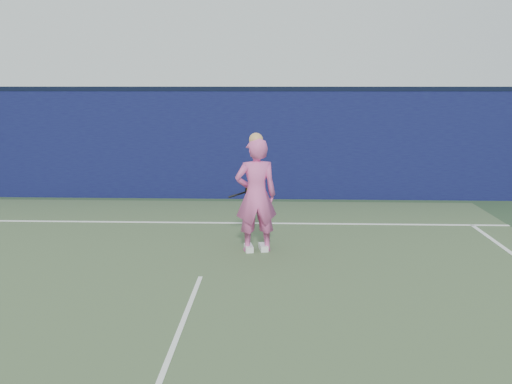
{
  "coord_description": "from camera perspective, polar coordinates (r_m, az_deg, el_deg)",
  "views": [
    {
      "loc": [
        1.03,
        -6.15,
        2.65
      ],
      "look_at": [
        0.73,
        2.26,
        0.97
      ],
      "focal_mm": 38.0,
      "sensor_mm": 36.0,
      "label": 1
    }
  ],
  "objects": [
    {
      "name": "ground",
      "position": [
        6.77,
        -7.03,
        -11.85
      ],
      "size": [
        80.0,
        80.0,
        0.0
      ],
      "primitive_type": "plane",
      "color": "#2F472C",
      "rests_on": "ground"
    },
    {
      "name": "backstop_wall",
      "position": [
        12.76,
        -2.61,
        4.96
      ],
      "size": [
        24.0,
        0.4,
        2.5
      ],
      "primitive_type": "cube",
      "color": "#0E0E3D",
      "rests_on": "ground"
    },
    {
      "name": "player",
      "position": [
        8.59,
        -0.0,
        -0.33
      ],
      "size": [
        0.74,
        0.56,
        1.91
      ],
      "rotation": [
        0.0,
        0.0,
        3.34
      ],
      "color": "#E358A3",
      "rests_on": "ground"
    },
    {
      "name": "wall_cap",
      "position": [
        12.69,
        -2.66,
        10.8
      ],
      "size": [
        24.0,
        0.42,
        0.1
      ],
      "primitive_type": "cube",
      "color": "black",
      "rests_on": "backstop_wall"
    },
    {
      "name": "court_lines",
      "position": [
        6.47,
        -7.5,
        -12.89
      ],
      "size": [
        11.0,
        12.04,
        0.01
      ],
      "color": "white",
      "rests_on": "court_surface"
    },
    {
      "name": "racket",
      "position": [
        9.01,
        -0.45,
        0.14
      ],
      "size": [
        0.57,
        0.17,
        0.31
      ],
      "rotation": [
        0.0,
        0.0,
        0.07
      ],
      "color": "black",
      "rests_on": "ground"
    }
  ]
}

